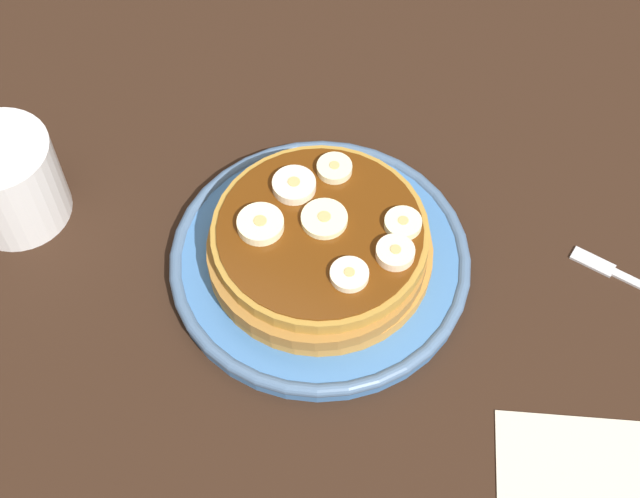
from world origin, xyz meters
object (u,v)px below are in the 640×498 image
at_px(banana_slice_2, 260,225).
at_px(plate, 320,260).
at_px(banana_slice_4, 403,224).
at_px(napkin, 577,490).
at_px(fork, 639,283).
at_px(banana_slice_5, 349,275).
at_px(pancake_stack, 320,243).
at_px(banana_slice_1, 334,169).
at_px(banana_slice_6, 394,256).
at_px(banana_slice_0, 329,221).
at_px(coffee_mug, 4,178).
at_px(banana_slice_3, 294,186).

bearing_deg(banana_slice_2, plate, -158.42).
relative_size(banana_slice_4, napkin, 0.26).
bearing_deg(fork, banana_slice_5, 29.80).
bearing_deg(banana_slice_2, pancake_stack, -157.36).
bearing_deg(banana_slice_4, banana_slice_1, -22.29).
bearing_deg(banana_slice_1, banana_slice_6, 141.03).
height_order(banana_slice_0, fork, banana_slice_0).
distance_m(napkin, fork, 0.18).
bearing_deg(banana_slice_5, banana_slice_1, -60.64).
relative_size(banana_slice_4, banana_slice_6, 0.98).
distance_m(pancake_stack, coffee_mug, 0.26).
distance_m(banana_slice_4, banana_slice_5, 0.06).
bearing_deg(pancake_stack, banana_slice_5, 139.62).
height_order(banana_slice_0, banana_slice_6, banana_slice_6).
xyz_separation_m(banana_slice_1, banana_slice_3, (0.02, 0.03, 0.00)).
distance_m(banana_slice_0, banana_slice_5, 0.05).
bearing_deg(banana_slice_5, banana_slice_4, -108.74).
distance_m(pancake_stack, fork, 0.25).
relative_size(banana_slice_3, napkin, 0.31).
xyz_separation_m(coffee_mug, napkin, (-0.49, 0.05, -0.04)).
xyz_separation_m(banana_slice_3, banana_slice_6, (-0.09, 0.03, 0.00)).
relative_size(banana_slice_4, fork, 0.22).
bearing_deg(banana_slice_4, banana_slice_3, 0.29).
relative_size(plate, banana_slice_3, 7.02).
relative_size(banana_slice_1, napkin, 0.25).
xyz_separation_m(banana_slice_1, banana_slice_6, (-0.07, 0.06, 0.00)).
relative_size(banana_slice_3, banana_slice_4, 1.20).
bearing_deg(banana_slice_5, plate, -39.79).
distance_m(banana_slice_5, banana_slice_6, 0.04).
relative_size(banana_slice_0, banana_slice_4, 1.25).
bearing_deg(banana_slice_6, banana_slice_4, -82.02).
height_order(banana_slice_1, coffee_mug, coffee_mug).
bearing_deg(banana_slice_6, banana_slice_1, -38.97).
bearing_deg(fork, pancake_stack, 19.48).
relative_size(banana_slice_0, banana_slice_5, 1.24).
relative_size(banana_slice_2, banana_slice_6, 1.23).
height_order(banana_slice_2, fork, banana_slice_2).
xyz_separation_m(banana_slice_6, fork, (-0.18, -0.09, -0.05)).
bearing_deg(napkin, banana_slice_4, -34.79).
xyz_separation_m(banana_slice_0, banana_slice_2, (0.05, 0.02, 0.00)).
bearing_deg(banana_slice_3, banana_slice_2, 79.67).
bearing_deg(pancake_stack, banana_slice_0, -119.28).
relative_size(banana_slice_4, banana_slice_5, 0.99).
distance_m(banana_slice_5, fork, 0.24).
distance_m(plate, napkin, 0.26).
xyz_separation_m(banana_slice_0, fork, (-0.23, -0.08, -0.05)).
distance_m(banana_slice_0, banana_slice_4, 0.06).
height_order(pancake_stack, coffee_mug, coffee_mug).
height_order(plate, banana_slice_4, banana_slice_4).
bearing_deg(pancake_stack, banana_slice_3, -38.16).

